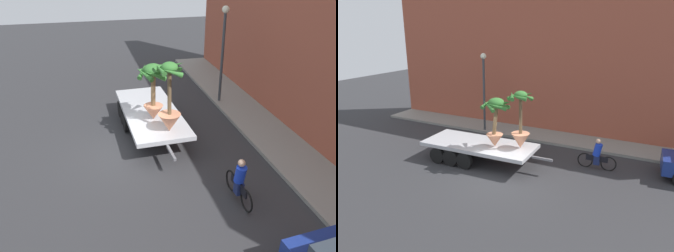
% 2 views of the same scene
% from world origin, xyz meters
% --- Properties ---
extents(ground_plane, '(60.00, 60.00, 0.00)m').
position_xyz_m(ground_plane, '(0.00, 0.00, 0.00)').
color(ground_plane, '#2D2D30').
extents(sidewalk, '(24.00, 2.20, 0.15)m').
position_xyz_m(sidewalk, '(0.00, 6.10, 0.07)').
color(sidewalk, gray).
rests_on(sidewalk, ground).
extents(building_facade, '(24.00, 1.20, 9.58)m').
position_xyz_m(building_facade, '(0.00, 7.80, 4.79)').
color(building_facade, '#9E4C38').
rests_on(building_facade, ground).
extents(flatbed_trailer, '(6.64, 2.51, 0.98)m').
position_xyz_m(flatbed_trailer, '(-2.09, 1.14, 0.76)').
color(flatbed_trailer, '#B7BABF').
rests_on(flatbed_trailer, ground).
extents(potted_palm_rear, '(1.40, 1.51, 2.41)m').
position_xyz_m(potted_palm_rear, '(-0.88, 1.11, 2.31)').
color(potted_palm_rear, tan).
rests_on(potted_palm_rear, flatbed_trailer).
extents(potted_palm_middle, '(1.18, 1.26, 2.77)m').
position_xyz_m(potted_palm_middle, '(0.24, 1.50, 2.12)').
color(potted_palm_middle, tan).
rests_on(potted_palm_middle, flatbed_trailer).
extents(cyclist, '(1.84, 0.36, 1.54)m').
position_xyz_m(cyclist, '(3.60, 2.97, 0.67)').
color(cyclist, black).
rests_on(cyclist, ground).
extents(street_lamp, '(0.36, 0.36, 4.83)m').
position_xyz_m(street_lamp, '(-4.02, 5.30, 3.23)').
color(street_lamp, '#383D42').
rests_on(street_lamp, sidewalk).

